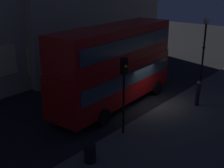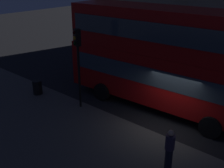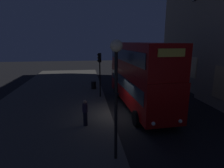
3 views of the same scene
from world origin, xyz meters
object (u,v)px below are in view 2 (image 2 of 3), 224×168
litter_bin (37,87)px  pedestrian (169,150)px  traffic_light_near_kerb (78,53)px  double_decker_bus (159,54)px

litter_bin → pedestrian: bearing=-5.7°
traffic_light_near_kerb → double_decker_bus: bearing=62.5°
traffic_light_near_kerb → litter_bin: size_ratio=5.04×
litter_bin → traffic_light_near_kerb: bearing=8.8°
traffic_light_near_kerb → pedestrian: 6.70m
double_decker_bus → pedestrian: bearing=-56.3°
double_decker_bus → pedestrian: size_ratio=6.08×
pedestrian → litter_bin: size_ratio=2.04×
double_decker_bus → traffic_light_near_kerb: bearing=-136.9°
double_decker_bus → pedestrian: (3.27, -4.43, -1.97)m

